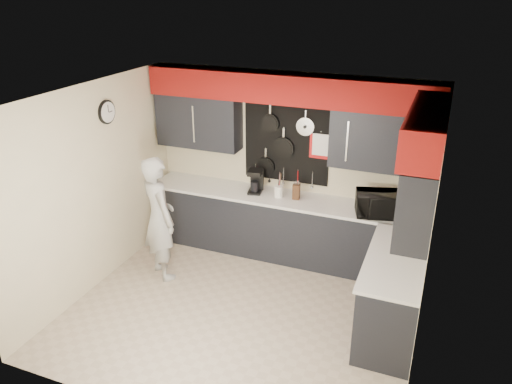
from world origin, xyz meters
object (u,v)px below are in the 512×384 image
at_px(knife_block, 296,192).
at_px(utensil_crock, 279,191).
at_px(coffee_maker, 256,180).
at_px(person, 159,218).
at_px(microwave, 378,204).

bearing_deg(knife_block, utensil_crock, 176.14).
height_order(knife_block, utensil_crock, knife_block).
xyz_separation_m(knife_block, coffee_maker, (-0.60, 0.02, 0.07)).
bearing_deg(coffee_maker, person, -141.22).
bearing_deg(utensil_crock, coffee_maker, 174.57).
distance_m(coffee_maker, person, 1.46).
height_order(microwave, person, person).
bearing_deg(coffee_maker, knife_block, -13.34).
bearing_deg(microwave, coffee_maker, 159.91).
bearing_deg(person, microwave, -125.08).
bearing_deg(microwave, person, -175.64).
bearing_deg(coffee_maker, microwave, -15.60).
distance_m(knife_block, utensil_crock, 0.25).
relative_size(coffee_maker, person, 0.20).
xyz_separation_m(microwave, utensil_crock, (-1.37, 0.09, -0.07)).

